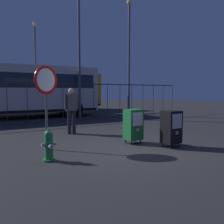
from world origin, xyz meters
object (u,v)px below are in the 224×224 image
(street_light_near_right, at_px, (79,34))
(pedestrian, at_px, (71,108))
(fire_hydrant, at_px, (49,146))
(newspaper_box_secondary, at_px, (171,127))
(newspaper_box_primary, at_px, (133,124))
(stop_sign, at_px, (46,90))
(street_light_near_left, at_px, (35,60))
(bus_near, at_px, (4,89))
(street_light_far_left, at_px, (129,50))
(bus_far, at_px, (33,89))

(street_light_near_right, bearing_deg, pedestrian, -119.53)
(fire_hydrant, distance_m, newspaper_box_secondary, 3.35)
(newspaper_box_secondary, relative_size, street_light_near_right, 0.12)
(pedestrian, relative_size, street_light_near_right, 0.20)
(newspaper_box_primary, distance_m, stop_sign, 2.69)
(fire_hydrant, xyz_separation_m, street_light_near_left, (3.79, 13.55, 3.57))
(bus_near, bearing_deg, street_light_near_left, 57.33)
(newspaper_box_secondary, xyz_separation_m, stop_sign, (-2.97, 1.63, 1.03))
(newspaper_box_secondary, xyz_separation_m, street_light_near_left, (0.50, 14.12, 3.35))
(street_light_near_left, bearing_deg, pedestrian, -100.16)
(street_light_near_left, bearing_deg, street_light_near_right, -82.37)
(newspaper_box_secondary, height_order, bus_near, bus_near)
(pedestrian, height_order, bus_near, bus_near)
(pedestrian, bearing_deg, street_light_far_left, 35.52)
(bus_near, height_order, street_light_far_left, street_light_far_left)
(stop_sign, distance_m, bus_far, 12.91)
(fire_hydrant, xyz_separation_m, newspaper_box_secondary, (3.30, -0.57, 0.22))
(pedestrian, xyz_separation_m, bus_far, (1.66, 10.61, 0.76))
(stop_sign, height_order, street_light_far_left, street_light_far_left)
(newspaper_box_primary, height_order, newspaper_box_secondary, same)
(fire_hydrant, distance_m, stop_sign, 1.67)
(pedestrian, bearing_deg, newspaper_box_secondary, -68.28)
(bus_far, bearing_deg, street_light_near_right, -78.43)
(pedestrian, relative_size, bus_far, 0.16)
(fire_hydrant, xyz_separation_m, pedestrian, (1.89, 2.95, 0.60))
(street_light_far_left, bearing_deg, bus_far, 123.49)
(fire_hydrant, relative_size, street_light_near_right, 0.09)
(bus_far, distance_m, street_light_near_right, 6.73)
(bus_near, bearing_deg, newspaper_box_secondary, -72.16)
(pedestrian, height_order, street_light_far_left, street_light_far_left)
(street_light_near_left, bearing_deg, bus_far, 177.23)
(stop_sign, relative_size, street_light_far_left, 0.31)
(fire_hydrant, height_order, street_light_far_left, street_light_far_left)
(fire_hydrant, height_order, street_light_near_right, street_light_near_right)
(fire_hydrant, distance_m, street_light_far_left, 11.25)
(newspaper_box_primary, height_order, stop_sign, stop_sign)
(bus_near, xyz_separation_m, street_light_near_left, (2.97, 3.96, 2.21))
(fire_hydrant, distance_m, bus_far, 14.09)
(fire_hydrant, bearing_deg, newspaper_box_secondary, -9.76)
(newspaper_box_secondary, distance_m, pedestrian, 3.81)
(street_light_near_left, xyz_separation_m, street_light_far_left, (4.00, -6.39, 0.25))
(fire_hydrant, height_order, pedestrian, pedestrian)
(newspaper_box_primary, height_order, bus_far, bus_far)
(stop_sign, bearing_deg, bus_far, 75.54)
(newspaper_box_primary, distance_m, street_light_far_left, 9.18)
(stop_sign, distance_m, street_light_near_left, 13.17)
(newspaper_box_secondary, bearing_deg, bus_near, 103.68)
(fire_hydrant, distance_m, pedestrian, 3.56)
(bus_far, bearing_deg, newspaper_box_primary, -91.93)
(bus_near, bearing_deg, newspaper_box_primary, -74.13)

